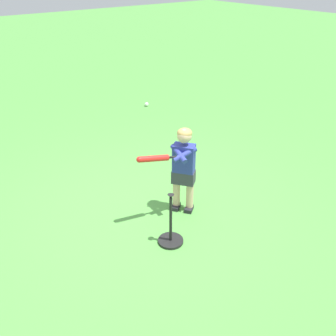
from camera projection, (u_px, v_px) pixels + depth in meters
The scene contains 4 objects.
ground_plane at pixel (146, 210), 4.76m from camera, with size 40.00×40.00×0.00m, color #519942.
child_batter at pixel (182, 164), 4.46m from camera, with size 0.77×0.34×1.08m.
play_ball_center_lawn at pixel (147, 104), 8.10m from camera, with size 0.08×0.08×0.08m, color white.
batting_tee at pixel (171, 234), 4.17m from camera, with size 0.28×0.28×0.62m.
Camera 1 is at (-2.21, -3.26, 2.75)m, focal length 40.85 mm.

